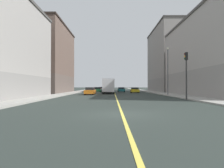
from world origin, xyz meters
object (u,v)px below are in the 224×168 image
street_lamp_left_near (167,67)px  car_yellow (134,90)px  car_orange (89,91)px  car_blue (108,90)px  car_red (109,89)px  car_green (97,90)px  car_white (100,89)px  building_left_mid (171,60)px  building_right_midblock (44,60)px  building_left_near (216,56)px  traffic_light_left_near (185,69)px  car_teal (120,90)px  box_truck (108,86)px

street_lamp_left_near → car_yellow: 14.87m
car_yellow → car_orange: size_ratio=1.06×
car_blue → car_red: size_ratio=1.02×
car_green → car_white: car_green is taller
building_left_mid → car_white: size_ratio=5.28×
car_yellow → building_right_midblock: bearing=-178.9°
car_white → building_left_near: bearing=-60.2°
traffic_light_left_near → building_right_midblock: bearing=134.8°
car_yellow → car_red: bearing=105.4°
car_teal → car_yellow: (2.93, -6.45, 0.01)m
building_left_near → car_red: bearing=114.9°
building_left_near → building_right_midblock: building_right_midblock is taller
building_left_mid → car_red: building_left_mid is taller
building_right_midblock → car_orange: size_ratio=4.66×
car_red → building_right_midblock: bearing=-122.8°
building_left_near → car_yellow: (-11.64, 15.79, -5.81)m
building_left_mid → traffic_light_left_near: 35.61m
street_lamp_left_near → building_left_near: bearing=-16.8°
car_white → car_teal: bearing=-66.1°
car_teal → building_left_near: bearing=-56.8°
car_green → car_yellow: size_ratio=1.02×
building_left_near → box_truck: 21.16m
building_right_midblock → car_yellow: (21.32, 0.41, -7.26)m
building_left_mid → car_green: size_ratio=4.78×
building_left_near → building_right_midblock: size_ratio=1.29×
car_white → box_truck: box_truck is taller
street_lamp_left_near → car_blue: street_lamp_left_near is taller
building_right_midblock → car_teal: building_right_midblock is taller
building_left_mid → traffic_light_left_near: bearing=-103.8°
car_green → car_orange: car_orange is taller
building_left_near → building_left_mid: building_left_mid is taller
car_green → car_yellow: (9.30, -5.44, -0.00)m
car_blue → car_teal: 4.77m
building_right_midblock → building_left_mid: bearing=16.0°
building_left_mid → box_truck: 24.12m
building_left_mid → car_yellow: (-11.64, -9.07, -8.38)m
car_blue → car_teal: (3.28, 3.46, -0.03)m
car_blue → car_yellow: 6.90m
traffic_light_left_near → car_green: size_ratio=1.21×
building_left_near → car_orange: (-21.17, 5.16, -5.79)m
building_left_near → car_white: bearing=119.8°
building_left_mid → car_teal: 17.02m
building_left_mid → car_teal: size_ratio=5.08×
car_blue → street_lamp_left_near: bearing=-57.7°
car_teal → building_right_midblock: bearing=-159.5°
traffic_light_left_near → car_blue: size_ratio=1.24×
street_lamp_left_near → car_yellow: (-4.25, 13.56, -4.37)m
building_left_near → car_white: building_left_near is taller
car_red → car_white: 3.77m
traffic_light_left_near → car_orange: (-12.76, 14.48, -2.97)m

